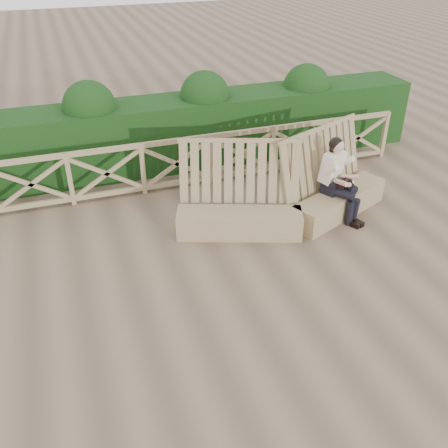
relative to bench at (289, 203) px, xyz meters
name	(u,v)px	position (x,y,z in m)	size (l,w,h in m)	color
ground	(236,286)	(-1.60, -1.47, -0.40)	(60.00, 60.00, 0.00)	brown
bench	(289,203)	(0.00, 0.00, 0.00)	(4.28, 1.55, 1.61)	olive
woman	(338,177)	(0.92, -0.06, 0.42)	(0.69, 1.00, 1.55)	black
guardrail	(177,164)	(-1.60, 2.03, 0.15)	(10.10, 0.09, 1.10)	#9A7C59
hedge	(163,134)	(-1.60, 3.23, 0.35)	(12.00, 1.20, 1.50)	black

